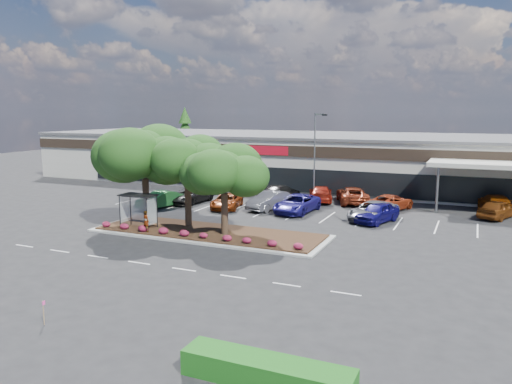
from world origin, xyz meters
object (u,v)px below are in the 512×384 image
at_px(survey_stake, 44,310).
at_px(car_1, 190,195).
at_px(car_0, 160,200).
at_px(light_pole, 315,164).

xyz_separation_m(survey_stake, car_1, (-9.43, 27.60, 0.07)).
bearing_deg(car_0, survey_stake, -51.69).
xyz_separation_m(car_0, car_1, (1.35, 3.34, -0.02)).
height_order(light_pole, car_1, light_pole).
bearing_deg(car_1, car_0, -108.52).
height_order(light_pole, car_0, light_pole).
relative_size(car_0, car_1, 0.87).
bearing_deg(survey_stake, car_1, 108.87).
distance_m(light_pole, car_0, 15.58).
distance_m(survey_stake, car_0, 26.54).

